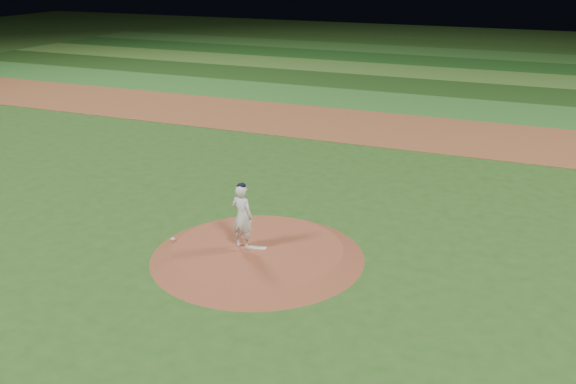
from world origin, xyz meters
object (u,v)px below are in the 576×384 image
Objects in this scene: rosin_bag at (173,239)px; pitcher_on_mound at (242,216)px; pitchers_mound at (258,252)px; pitching_rubber at (256,248)px.

rosin_bag is 2.10m from pitcher_on_mound.
pitchers_mound is 2.31m from rosin_bag.
pitchers_mound is 44.91× the size of rosin_bag.
pitchers_mound is 3.13× the size of pitcher_on_mound.
pitchers_mound is 0.15m from pitching_rubber.
pitcher_on_mound reaches higher than pitchers_mound.
pitching_rubber is 4.51× the size of rosin_bag.
pitcher_on_mound reaches higher than pitching_rubber.
pitcher_on_mound is (-0.37, -0.11, 0.99)m from pitchers_mound.
rosin_bag reaches higher than pitchers_mound.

